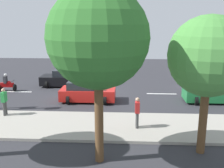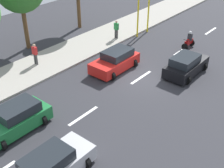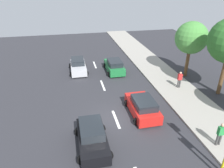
% 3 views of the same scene
% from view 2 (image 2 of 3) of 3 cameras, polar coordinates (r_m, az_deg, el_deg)
% --- Properties ---
extents(ground_plane, '(40.00, 60.00, 0.10)m').
position_cam_2_polar(ground_plane, '(22.15, 5.49, 1.12)').
color(ground_plane, '#2D2D33').
extents(sidewalk, '(4.00, 60.00, 0.15)m').
position_cam_2_polar(sidewalk, '(26.17, -7.23, 6.25)').
color(sidewalk, '#9E998E').
rests_on(sidewalk, ground).
extents(lane_stripe_far_north, '(0.20, 2.40, 0.01)m').
position_cam_2_polar(lane_stripe_far_north, '(31.92, 18.09, 9.48)').
color(lane_stripe_far_north, white).
rests_on(lane_stripe_far_north, ground).
extents(lane_stripe_north, '(0.20, 2.40, 0.01)m').
position_cam_2_polar(lane_stripe_north, '(26.80, 12.90, 6.15)').
color(lane_stripe_north, white).
rests_on(lane_stripe_north, ground).
extents(lane_stripe_mid, '(0.20, 2.40, 0.01)m').
position_cam_2_polar(lane_stripe_mid, '(22.12, 5.49, 1.25)').
color(lane_stripe_mid, white).
rests_on(lane_stripe_mid, ground).
extents(lane_stripe_south, '(0.20, 2.40, 0.01)m').
position_cam_2_polar(lane_stripe_south, '(18.24, -5.42, -5.99)').
color(lane_stripe_south, white).
rests_on(lane_stripe_south, ground).
extents(car_green, '(2.17, 4.00, 1.52)m').
position_cam_2_polar(car_green, '(17.56, -17.76, -6.38)').
color(car_green, '#1E7238').
rests_on(car_green, ground).
extents(car_red, '(2.26, 3.99, 1.52)m').
position_cam_2_polar(car_red, '(22.79, 0.62, 4.36)').
color(car_red, red).
rests_on(car_red, ground).
extents(car_black, '(2.18, 3.96, 1.52)m').
position_cam_2_polar(car_black, '(22.81, 13.74, 3.44)').
color(car_black, black).
rests_on(car_black, ground).
extents(car_silver, '(2.13, 3.98, 1.52)m').
position_cam_2_polar(car_silver, '(14.45, -11.21, -14.88)').
color(car_silver, '#B7B7BC').
rests_on(car_silver, ground).
extents(motorcycle, '(0.60, 1.30, 1.53)m').
position_cam_2_polar(motorcycle, '(27.24, 14.27, 7.85)').
color(motorcycle, black).
rests_on(motorcycle, ground).
extents(pedestrian_near_signal, '(0.40, 0.24, 1.69)m').
position_cam_2_polar(pedestrian_near_signal, '(23.88, -14.30, 5.59)').
color(pedestrian_near_signal, '#3F3F3F').
rests_on(pedestrian_near_signal, sidewalk).
extents(pedestrian_by_tree, '(0.40, 0.24, 1.69)m').
position_cam_2_polar(pedestrian_by_tree, '(27.95, 0.82, 10.34)').
color(pedestrian_by_tree, '#3F3F3F').
rests_on(pedestrian_by_tree, sidewalk).
extents(traffic_light_corner, '(0.49, 0.24, 4.50)m').
position_cam_2_polar(traffic_light_corner, '(29.55, 6.83, 15.11)').
color(traffic_light_corner, yellow).
rests_on(traffic_light_corner, ground).
extents(traffic_light_midblock, '(0.49, 0.24, 4.50)m').
position_cam_2_polar(traffic_light_midblock, '(28.18, 4.83, 14.43)').
color(traffic_light_midblock, yellow).
rests_on(traffic_light_midblock, ground).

